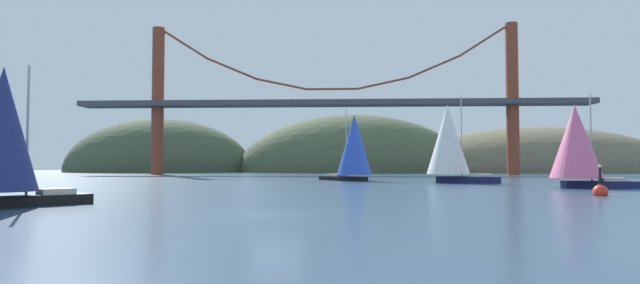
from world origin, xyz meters
TOP-DOWN VIEW (x-y plane):
  - ground_plane at (0.00, 0.00)m, footprint 360.00×360.00m
  - headland_left at (-55.00, 135.00)m, footprint 58.29×44.00m
  - headland_center at (5.00, 135.00)m, footprint 70.46×44.00m
  - headland_right at (60.00, 135.00)m, footprint 85.03×44.00m
  - suspension_bridge at (-0.00, 95.00)m, footprint 118.13×6.00m
  - sailboat_white_mainsail at (16.70, 43.64)m, footprint 9.99×7.01m
  - sailboat_navy_sail at (-15.85, 3.36)m, footprint 6.43×6.91m
  - sailboat_blue_spinnaker at (4.35, 51.23)m, footprint 9.01×9.79m
  - sailboat_pink_spinnaker at (26.82, 29.46)m, footprint 8.52×5.59m
  - channel_buoy at (22.90, 16.42)m, footprint 1.10×1.10m

SIDE VIEW (x-z plane):
  - ground_plane at x=0.00m, z-range 0.00..0.00m
  - headland_left at x=-55.00m, z-range -16.62..16.62m
  - headland_center at x=5.00m, z-range -17.53..17.53m
  - headland_right at x=60.00m, z-range -13.57..13.57m
  - channel_buoy at x=22.90m, z-range -0.95..1.69m
  - sailboat_navy_sail at x=-15.85m, z-range 0.08..8.25m
  - sailboat_pink_spinnaker at x=26.82m, z-range -0.28..9.36m
  - sailboat_blue_spinnaker at x=4.35m, z-range -0.30..10.30m
  - sailboat_white_mainsail at x=16.70m, z-range -0.28..11.06m
  - suspension_bridge at x=0.00m, z-range -0.49..34.43m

